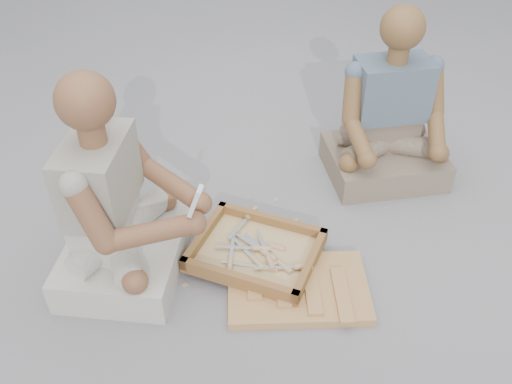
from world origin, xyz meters
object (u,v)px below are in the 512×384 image
(carved_panel, at_px, (298,288))
(craftsman, at_px, (117,211))
(tool_tray, at_px, (256,252))
(companion, at_px, (389,124))

(carved_panel, xyz_separation_m, craftsman, (-0.68, -0.08, 0.27))
(tool_tray, relative_size, craftsman, 0.59)
(carved_panel, distance_m, tool_tray, 0.23)
(carved_panel, distance_m, craftsman, 0.73)
(craftsman, bearing_deg, carved_panel, 85.20)
(craftsman, xyz_separation_m, companion, (0.86, 0.95, -0.02))
(carved_panel, xyz_separation_m, companion, (0.19, 0.87, 0.25))
(carved_panel, relative_size, tool_tray, 1.05)
(carved_panel, xyz_separation_m, tool_tray, (-0.20, 0.10, 0.04))
(tool_tray, xyz_separation_m, companion, (0.39, 0.77, 0.21))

